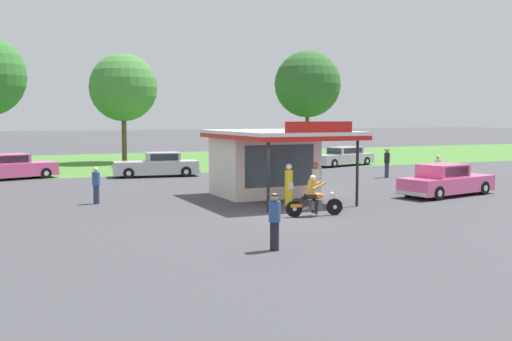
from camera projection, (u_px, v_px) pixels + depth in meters
The scene contains 17 objects.
ground_plane at pixel (283, 215), 23.39m from camera, with size 300.00×300.00×0.00m, color #424247.
grass_verge_strip at pixel (122, 162), 50.68m from camera, with size 120.00×24.00×0.01m, color #477A33.
service_station_kiosk at pixel (267, 158), 28.84m from camera, with size 5.04×7.32×3.59m.
gas_pump_nearside at pixel (289, 187), 25.46m from camera, with size 0.44×0.44×1.82m.
gas_pump_offside at pixel (316, 186), 25.99m from camera, with size 0.44×0.44×1.83m.
motorcycle_with_rider at pixel (314, 199), 23.11m from camera, with size 2.29×0.70×1.58m.
featured_classic_sedan at pixel (446, 181), 29.09m from camera, with size 5.53×2.82×1.53m.
parked_car_back_row_left at pixel (281, 162), 41.72m from camera, with size 5.25×2.96×1.51m.
parked_car_back_row_far_right at pixel (157, 166), 38.46m from camera, with size 5.56×2.43×1.53m.
parked_car_back_row_right at pixel (11, 168), 36.69m from camera, with size 5.59×3.21×1.53m.
parked_car_back_row_centre_right at pixel (343, 157), 46.88m from camera, with size 5.85×3.26×1.45m.
bystander_leaning_by_kiosk at pixel (275, 220), 17.16m from camera, with size 0.36×0.36×1.63m.
bystander_admiring_sedan at pixel (438, 169), 34.02m from camera, with size 0.34×0.34×1.63m.
bystander_standing_back_lot at pixel (96, 185), 26.38m from camera, with size 0.34×0.34×1.60m.
bystander_chatting_near_pumps at pixel (387, 162), 37.69m from camera, with size 0.39×0.39×1.78m.
tree_oak_centre at pixel (123, 89), 49.61m from camera, with size 5.53×5.53×8.92m.
tree_oak_distant_spare at pixel (308, 84), 55.78m from camera, with size 6.07×6.07×9.77m.
Camera 1 is at (-10.39, -20.71, 3.78)m, focal length 42.76 mm.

